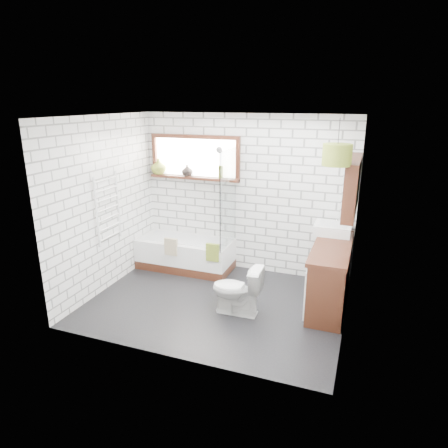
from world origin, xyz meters
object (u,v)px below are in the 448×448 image
(basin, at_px, (333,229))
(toilet, at_px, (237,290))
(pendant, at_px, (337,155))
(bathtub, at_px, (186,254))
(vanity, at_px, (331,275))

(basin, xyz_separation_m, toilet, (-1.05, -1.18, -0.59))
(basin, xyz_separation_m, pendant, (0.05, -0.97, 1.18))
(basin, height_order, toilet, basin)
(basin, height_order, pendant, pendant)
(basin, bearing_deg, bathtub, -178.42)
(pendant, bearing_deg, basin, 92.92)
(bathtub, bearing_deg, basin, 1.58)
(bathtub, height_order, vanity, vanity)
(bathtub, xyz_separation_m, toilet, (1.27, -1.11, 0.08))
(bathtub, height_order, basin, basin)
(vanity, distance_m, pendant, 1.74)
(toilet, height_order, pendant, pendant)
(bathtub, distance_m, vanity, 2.42)
(bathtub, xyz_separation_m, vanity, (2.38, -0.44, 0.18))
(pendant, bearing_deg, vanity, 88.74)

